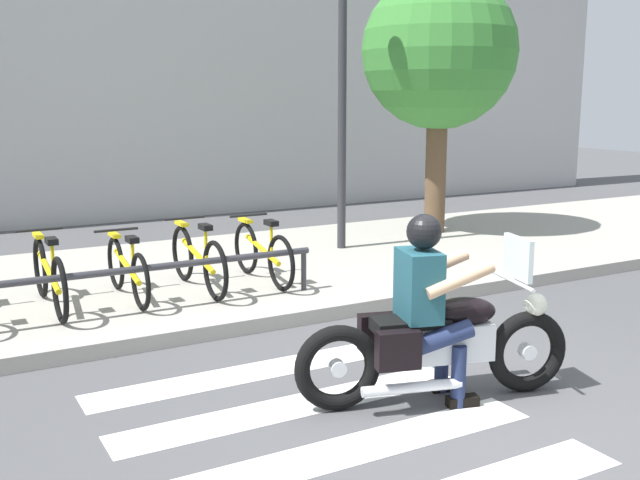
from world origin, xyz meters
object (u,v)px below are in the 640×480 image
Objects in this scene: rider at (429,295)px; street_lamp at (342,69)px; bicycle_3 at (198,259)px; bicycle_1 at (49,275)px; bike_rack at (142,272)px; tree_near_rack at (439,53)px; bicycle_4 at (262,253)px; bicycle_2 at (127,269)px; motorcycle at (437,342)px.

street_lamp is (2.07, 4.73, 1.83)m from rider.
rider is 3.51m from bicycle_3.
bicycle_1 is 0.46× the size of bike_rack.
street_lamp is at bearing 28.19° from bike_rack.
bicycle_3 is 5.48m from tree_near_rack.
bicycle_3 is 0.79m from bicycle_4.
tree_near_rack reaches higher than bicycle_2.
street_lamp reaches higher than motorcycle.
motorcycle is 6.97m from tree_near_rack.
street_lamp is 2.04m from tree_near_rack.
bicycle_1 is 0.40× the size of street_lamp.
motorcycle is 3.53m from bicycle_3.
bicycle_3 is at bearing -0.01° from bicycle_1.
bicycle_4 is (0.23, 3.45, -0.33)m from rider.
bicycle_1 is at bearing 144.99° from bike_rack.
bicycle_4 is at bearing 87.40° from motorcycle.
bicycle_1 is 0.79m from bicycle_2.
bicycle_3 is at bearing -154.06° from street_lamp.
bike_rack is (-1.42, 2.92, 0.10)m from motorcycle.
bicycle_1 reaches higher than bike_rack.
bicycle_1 is 0.97m from bike_rack.
street_lamp is (2.63, 1.28, 2.15)m from bicycle_3.
rider is 3.72m from bicycle_2.
street_lamp is at bearing 25.94° from bicycle_3.
tree_near_rack is at bearing 15.16° from bicycle_1.
motorcycle is 0.57× the size of bike_rack.
bicycle_1 is 0.42× the size of tree_near_rack.
motorcycle is 1.23× the size of bicycle_1.
bicycle_4 is 1.68m from bike_rack.
street_lamp is at bearing -168.58° from tree_near_rack.
bike_rack is at bearing -90.00° from bicycle_2.
bicycle_3 is at bearing 35.00° from bike_rack.
rider is 0.91× the size of bicycle_4.
tree_near_rack reaches higher than bike_rack.
rider is 4.07m from bicycle_1.
street_lamp is (4.21, 1.28, 2.15)m from bicycle_1.
motorcycle is 4.12m from bicycle_1.
bicycle_1 is at bearing -163.11° from street_lamp.
bicycle_4 is at bearing 86.17° from rider.
motorcycle is at bearing -112.75° from street_lamp.
bicycle_4 is (1.58, -0.00, 0.02)m from bicycle_2.
bicycle_1 is at bearing 179.99° from bicycle_3.
street_lamp reaches higher than tree_near_rack.
bicycle_3 is at bearing 100.33° from motorcycle.
bicycle_2 reaches higher than bike_rack.
bicycle_4 is at bearing -156.27° from tree_near_rack.
bicycle_3 is (1.58, -0.00, 0.00)m from bicycle_1.
bicycle_3 reaches higher than bike_rack.
tree_near_rack is (3.82, 1.68, 2.45)m from bicycle_4.
bike_rack is 0.86× the size of street_lamp.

